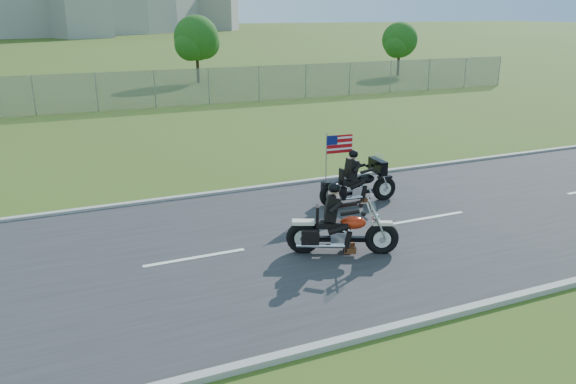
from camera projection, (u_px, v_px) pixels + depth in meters
name	position (u px, v px, depth m)	size (l,w,h in m)	color
ground	(282.00, 245.00, 12.69)	(420.00, 420.00, 0.00)	#384E18
road	(282.00, 244.00, 12.69)	(120.00, 8.00, 0.04)	#28282B
curb_north	(227.00, 192.00, 16.21)	(120.00, 0.18, 0.12)	#9E9B93
curb_south	(378.00, 332.00, 9.14)	(120.00, 0.18, 0.12)	#9E9B93
fence	(34.00, 95.00, 27.94)	(60.00, 0.03, 2.00)	gray
tree_fence_near	(197.00, 40.00, 40.27)	(3.52, 3.28, 4.75)	#382316
tree_fence_far	(400.00, 42.00, 44.67)	(3.08, 2.87, 4.20)	#382316
motorcycle_lead	(341.00, 232.00, 12.04)	(2.28, 1.26, 1.64)	black
motorcycle_follow	(358.00, 186.00, 15.19)	(2.29, 0.76, 1.91)	black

